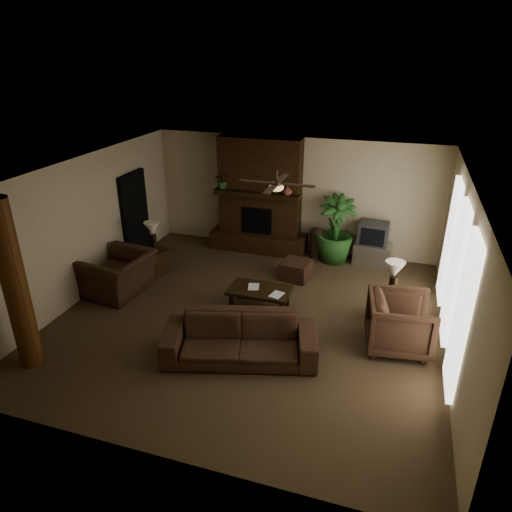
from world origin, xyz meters
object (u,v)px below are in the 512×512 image
(floor_vase, at_px, (317,241))
(floor_plant, at_px, (335,243))
(side_table_left, at_px, (155,262))
(log_column, at_px, (15,286))
(lamp_right, at_px, (394,272))
(ottoman, at_px, (296,270))
(side_table_right, at_px, (391,306))
(armchair_left, at_px, (118,268))
(tv_stand, at_px, (372,254))
(coffee_table, at_px, (260,291))
(sofa, at_px, (240,332))
(lamp_left, at_px, (152,231))
(armchair_right, at_px, (400,321))

(floor_vase, relative_size, floor_plant, 0.48)
(side_table_left, bearing_deg, log_column, -95.15)
(floor_vase, relative_size, lamp_right, 1.18)
(ottoman, distance_m, side_table_right, 2.37)
(ottoman, xyz_separation_m, side_table_left, (-3.09, -0.70, 0.08))
(armchair_left, relative_size, tv_stand, 1.53)
(coffee_table, bearing_deg, ottoman, 75.90)
(sofa, bearing_deg, lamp_right, 25.38)
(side_table_left, bearing_deg, coffee_table, -16.38)
(coffee_table, distance_m, lamp_right, 2.55)
(lamp_left, xyz_separation_m, side_table_right, (5.21, -0.50, -0.73))
(sofa, distance_m, lamp_right, 3.06)
(tv_stand, bearing_deg, lamp_right, -74.18)
(floor_vase, bearing_deg, armchair_right, -58.28)
(coffee_table, height_order, lamp_right, lamp_right)
(lamp_left, bearing_deg, floor_vase, 29.61)
(floor_plant, relative_size, side_table_left, 2.90)
(floor_vase, bearing_deg, lamp_left, -150.39)
(floor_vase, height_order, lamp_left, lamp_left)
(tv_stand, bearing_deg, ottoman, -136.27)
(armchair_right, distance_m, tv_stand, 3.42)
(floor_vase, distance_m, side_table_right, 3.04)
(log_column, xyz_separation_m, ottoman, (3.41, 4.25, -1.20))
(log_column, height_order, ottoman, log_column)
(armchair_left, height_order, floor_plant, armchair_left)
(armchair_left, xyz_separation_m, coffee_table, (2.97, 0.25, -0.20))
(tv_stand, height_order, floor_plant, floor_plant)
(floor_vase, xyz_separation_m, side_table_left, (-3.31, -1.96, -0.16))
(floor_vase, relative_size, side_table_right, 1.40)
(ottoman, height_order, tv_stand, tv_stand)
(log_column, bearing_deg, lamp_right, 29.56)
(armchair_left, relative_size, coffee_table, 1.09)
(armchair_left, distance_m, lamp_right, 5.46)
(log_column, height_order, side_table_left, log_column)
(log_column, xyz_separation_m, floor_plant, (4.08, 5.45, -0.95))
(side_table_left, relative_size, lamp_right, 0.85)
(ottoman, height_order, side_table_right, side_table_right)
(lamp_left, height_order, lamp_right, same)
(log_column, bearing_deg, lamp_left, 85.47)
(armchair_right, xyz_separation_m, lamp_right, (-0.18, 0.89, 0.47))
(sofa, bearing_deg, coffee_table, 80.30)
(lamp_right, bearing_deg, sofa, -139.38)
(ottoman, xyz_separation_m, side_table_right, (2.08, -1.13, 0.08))
(side_table_left, bearing_deg, sofa, -39.98)
(coffee_table, bearing_deg, sofa, -84.46)
(floor_vase, bearing_deg, sofa, -95.67)
(floor_vase, height_order, side_table_right, floor_vase)
(armchair_right, xyz_separation_m, lamp_left, (-5.38, 1.40, 0.47))
(armchair_right, bearing_deg, lamp_left, 67.44)
(armchair_right, bearing_deg, floor_plant, 18.20)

